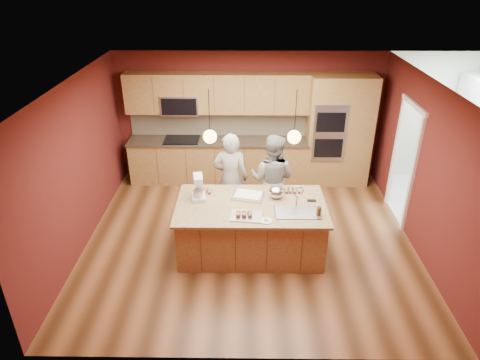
{
  "coord_description": "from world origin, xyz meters",
  "views": [
    {
      "loc": [
        -0.08,
        -6.1,
        4.28
      ],
      "look_at": [
        -0.16,
        -0.1,
        1.19
      ],
      "focal_mm": 32.0,
      "sensor_mm": 36.0,
      "label": 1
    }
  ],
  "objects_px": {
    "stand_mixer": "(199,189)",
    "mixing_bowl": "(276,192)",
    "island": "(252,227)",
    "person_right": "(272,180)",
    "person_left": "(231,179)"
  },
  "relations": [
    {
      "from": "person_left",
      "to": "stand_mixer",
      "type": "relative_size",
      "value": 4.18
    },
    {
      "from": "stand_mixer",
      "to": "island",
      "type": "bearing_deg",
      "value": -20.28
    },
    {
      "from": "island",
      "to": "person_right",
      "type": "bearing_deg",
      "value": 68.31
    },
    {
      "from": "stand_mixer",
      "to": "mixing_bowl",
      "type": "distance_m",
      "value": 1.24
    },
    {
      "from": "person_left",
      "to": "mixing_bowl",
      "type": "xyz_separation_m",
      "value": [
        0.76,
        -0.69,
        0.11
      ]
    },
    {
      "from": "island",
      "to": "person_right",
      "type": "xyz_separation_m",
      "value": [
        0.36,
        0.91,
        0.4
      ]
    },
    {
      "from": "island",
      "to": "stand_mixer",
      "type": "relative_size",
      "value": 5.77
    },
    {
      "from": "person_right",
      "to": "mixing_bowl",
      "type": "bearing_deg",
      "value": 113.09
    },
    {
      "from": "person_right",
      "to": "mixing_bowl",
      "type": "xyz_separation_m",
      "value": [
        0.03,
        -0.69,
        0.12
      ]
    },
    {
      "from": "person_left",
      "to": "person_right",
      "type": "xyz_separation_m",
      "value": [
        0.73,
        0.0,
        -0.01
      ]
    },
    {
      "from": "person_right",
      "to": "stand_mixer",
      "type": "relative_size",
      "value": 4.12
    },
    {
      "from": "person_left",
      "to": "person_right",
      "type": "height_order",
      "value": "person_left"
    },
    {
      "from": "stand_mixer",
      "to": "mixing_bowl",
      "type": "xyz_separation_m",
      "value": [
        1.24,
        0.05,
        -0.08
      ]
    },
    {
      "from": "island",
      "to": "person_right",
      "type": "height_order",
      "value": "person_right"
    },
    {
      "from": "island",
      "to": "person_right",
      "type": "relative_size",
      "value": 1.4
    }
  ]
}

